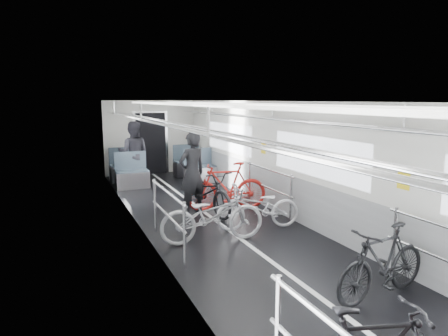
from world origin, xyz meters
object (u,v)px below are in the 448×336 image
(bike_aisle, at_px, (206,192))
(person_standing, at_px, (192,173))
(bike_right_far, at_px, (227,187))
(bike_left_far, at_px, (212,215))
(bike_right_mid, at_px, (258,207))
(bike_right_near, at_px, (383,262))
(person_seated, at_px, (133,153))

(bike_aisle, distance_m, person_standing, 0.50)
(bike_right_far, height_order, bike_aisle, bike_right_far)
(bike_left_far, xyz_separation_m, bike_right_far, (1.02, 1.74, 0.06))
(bike_right_mid, height_order, bike_aisle, bike_aisle)
(bike_right_far, bearing_deg, bike_right_near, 13.17)
(person_seated, bearing_deg, person_standing, 119.03)
(bike_aisle, distance_m, person_seated, 3.78)
(person_standing, bearing_deg, bike_left_far, 65.74)
(bike_right_far, xyz_separation_m, bike_aisle, (-0.50, -0.05, -0.06))
(bike_right_mid, relative_size, bike_aisle, 0.89)
(bike_right_mid, bearing_deg, bike_left_far, -64.72)
(bike_left_far, xyz_separation_m, bike_right_near, (1.19, -2.66, -0.01))
(bike_left_far, xyz_separation_m, person_seated, (-0.34, 5.34, 0.43))
(bike_left_far, relative_size, person_standing, 1.03)
(bike_right_far, relative_size, bike_aisle, 0.98)
(bike_right_mid, distance_m, bike_aisle, 1.48)
(bike_right_mid, relative_size, bike_right_far, 0.91)
(bike_left_far, relative_size, bike_aisle, 1.00)
(person_standing, bearing_deg, bike_right_mid, 102.02)
(bike_right_mid, bearing_deg, person_standing, -142.01)
(bike_left_far, height_order, bike_aisle, same)
(bike_aisle, bearing_deg, bike_right_mid, -81.90)
(bike_right_far, relative_size, person_standing, 1.01)
(bike_right_near, relative_size, person_seated, 0.86)
(person_standing, xyz_separation_m, person_seated, (-0.58, 3.56, 0.02))
(bike_right_near, bearing_deg, person_seated, -176.64)
(person_seated, bearing_deg, bike_left_far, 113.38)
(bike_left_far, relative_size, bike_right_mid, 1.12)
(bike_aisle, xyz_separation_m, person_seated, (-0.86, 3.66, 0.43))
(bike_left_far, height_order, person_seated, person_seated)
(bike_right_mid, distance_m, person_standing, 1.75)
(bike_right_near, bearing_deg, person_standing, -175.41)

